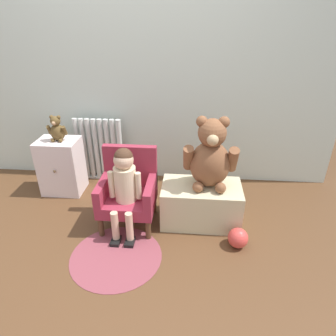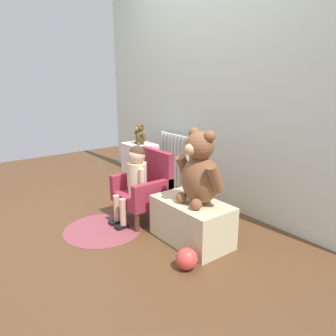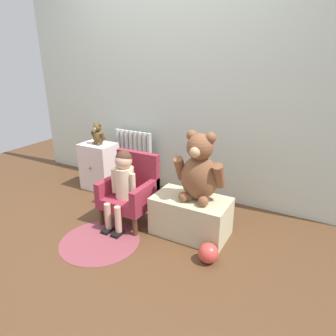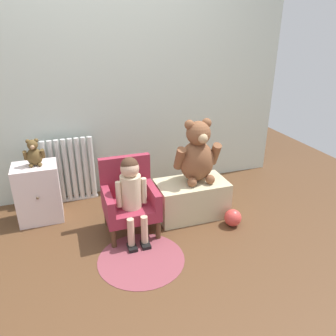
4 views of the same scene
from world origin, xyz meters
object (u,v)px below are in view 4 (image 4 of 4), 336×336
Objects in this scene: child_figure at (131,188)px; small_teddy_bear at (34,154)px; radiator at (70,171)px; child_armchair at (129,198)px; floor_rug at (141,259)px; small_dresser at (38,193)px; low_bench at (191,198)px; toy_ball at (233,218)px; large_teddy_bear at (197,155)px.

small_teddy_bear is at bearing 143.88° from child_figure.
radiator is 2.76× the size of small_teddy_bear.
floor_rug is at bearing -92.75° from child_armchair.
low_bench is (1.33, -0.37, -0.10)m from small_dresser.
child_armchair is 0.53m from floor_rug.
radiator is 0.98× the size of floor_rug.
radiator is 1.63m from toy_ball.
child_armchair is at bearing 90.00° from child_figure.
small_teddy_bear is 0.36× the size of floor_rug.
small_dresser is at bearing 150.68° from child_armchair.
small_dresser is 0.85m from child_armchair.
child_armchair is at bearing -30.02° from small_teddy_bear.
child_figure is (0.74, -0.52, 0.19)m from small_dresser.
large_teddy_bear reaches higher than low_bench.
child_figure is 0.68m from large_teddy_bear.
child_armchair is (0.74, -0.42, 0.03)m from small_dresser.
toy_ball is (0.87, -0.25, -0.22)m from child_armchair.
child_armchair is 0.90m from small_teddy_bear.
large_teddy_bear is 3.76× the size of toy_ball.
small_teddy_bear reaches higher than low_bench.
low_bench is (1.03, -0.65, -0.16)m from radiator.
small_teddy_bear reaches higher than child_figure.
large_teddy_bear is at bearing -29.82° from radiator.
small_teddy_bear is (-0.28, -0.27, 0.31)m from radiator.
child_figure is 0.56m from floor_rug.
small_teddy_bear reaches higher than toy_ball.
floor_rug is at bearing -50.87° from small_teddy_bear.
small_dresser is 0.80× the size of floor_rug.
small_teddy_bear reaches higher than small_dresser.
small_dresser reaches higher than toy_ball.
small_teddy_bear is (-0.72, 0.42, 0.34)m from child_armchair.
large_teddy_bear reaches higher than child_figure.
radiator is at bearing 110.47° from floor_rug.
radiator is at bearing 42.68° from small_dresser.
child_armchair reaches higher than floor_rug.
radiator reaches higher than floor_rug.
large_teddy_bear is at bearing 37.28° from floor_rug.
large_teddy_bear is 0.64m from toy_ball.
radiator reaches higher than child_armchair.
child_armchair is 1.10× the size of large_teddy_bear.
large_teddy_bear is 2.42× the size of small_teddy_bear.
small_teddy_bear is at bearing 129.13° from floor_rug.
child_armchair is 0.93m from toy_ball.
low_bench reaches higher than toy_ball.
radiator is 0.82m from child_armchair.
radiator is at bearing 122.77° from child_armchair.
small_dresser is 1.46m from large_teddy_bear.
small_dresser is 0.85× the size of child_armchair.
toy_ball reaches higher than floor_rug.
small_dresser is at bearing 165.79° from large_teddy_bear.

